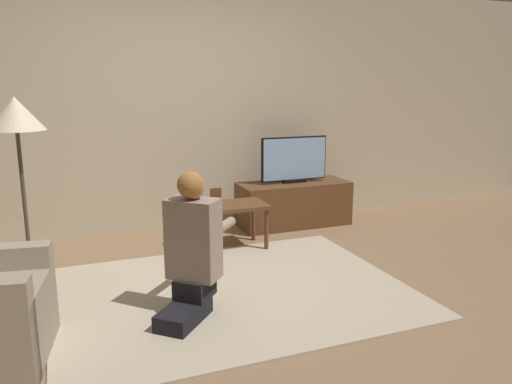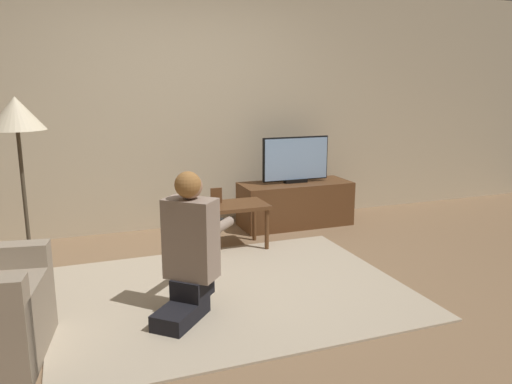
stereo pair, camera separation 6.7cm
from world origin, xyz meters
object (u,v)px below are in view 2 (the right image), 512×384
at_px(coffee_table, 228,210).
at_px(floor_lamp, 17,125).
at_px(tv, 296,159).
at_px(person_kneeling, 190,246).

relative_size(coffee_table, floor_lamp, 0.51).
xyz_separation_m(tv, floor_lamp, (-2.65, -0.80, 0.52)).
bearing_deg(tv, coffee_table, -150.51).
bearing_deg(tv, floor_lamp, -163.21).
bearing_deg(person_kneeling, coffee_table, -75.59).
height_order(coffee_table, floor_lamp, floor_lamp).
xyz_separation_m(tv, coffee_table, (-0.95, -0.54, -0.36)).
distance_m(tv, floor_lamp, 2.82).
bearing_deg(floor_lamp, person_kneeling, -42.40).
relative_size(tv, person_kneeling, 0.78).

